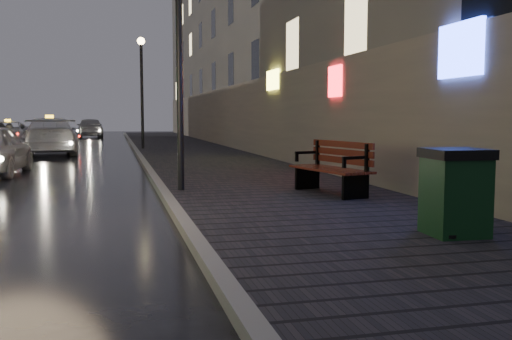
{
  "coord_description": "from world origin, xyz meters",
  "views": [
    {
      "loc": [
        0.5,
        -5.96,
        1.7
      ],
      "look_at": [
        2.67,
        2.76,
        0.85
      ],
      "focal_mm": 40.0,
      "sensor_mm": 36.0,
      "label": 1
    }
  ],
  "objects_px": {
    "lamp_near": "(179,29)",
    "car_far": "(90,128)",
    "bench": "(333,167)",
    "lamp_far": "(142,79)",
    "taxi_mid": "(50,136)",
    "taxi_far": "(8,133)",
    "trash_bin": "(455,191)"
  },
  "relations": [
    {
      "from": "trash_bin",
      "to": "taxi_mid",
      "type": "bearing_deg",
      "value": 112.56
    },
    {
      "from": "lamp_near",
      "to": "car_far",
      "type": "xyz_separation_m",
      "value": [
        -3.16,
        34.84,
        -2.7
      ]
    },
    {
      "from": "taxi_mid",
      "to": "car_far",
      "type": "distance_m",
      "value": 20.01
    },
    {
      "from": "bench",
      "to": "trash_bin",
      "type": "height_order",
      "value": "trash_bin"
    },
    {
      "from": "lamp_far",
      "to": "car_far",
      "type": "relative_size",
      "value": 1.13
    },
    {
      "from": "lamp_far",
      "to": "taxi_mid",
      "type": "distance_m",
      "value": 5.03
    },
    {
      "from": "bench",
      "to": "taxi_mid",
      "type": "distance_m",
      "value": 17.62
    },
    {
      "from": "taxi_far",
      "to": "car_far",
      "type": "distance_m",
      "value": 10.42
    },
    {
      "from": "lamp_far",
      "to": "car_far",
      "type": "bearing_deg",
      "value": 99.53
    },
    {
      "from": "lamp_near",
      "to": "car_far",
      "type": "relative_size",
      "value": 1.13
    },
    {
      "from": "lamp_far",
      "to": "taxi_far",
      "type": "bearing_deg",
      "value": 128.9
    },
    {
      "from": "lamp_near",
      "to": "bench",
      "type": "bearing_deg",
      "value": -24.22
    },
    {
      "from": "bench",
      "to": "taxi_mid",
      "type": "xyz_separation_m",
      "value": [
        -7.01,
        16.16,
        0.13
      ]
    },
    {
      "from": "lamp_near",
      "to": "car_far",
      "type": "bearing_deg",
      "value": 95.18
    },
    {
      "from": "bench",
      "to": "taxi_mid",
      "type": "height_order",
      "value": "taxi_mid"
    },
    {
      "from": "lamp_near",
      "to": "taxi_far",
      "type": "height_order",
      "value": "lamp_near"
    },
    {
      "from": "lamp_far",
      "to": "taxi_far",
      "type": "xyz_separation_m",
      "value": [
        -7.6,
        9.42,
        -2.8
      ]
    },
    {
      "from": "taxi_mid",
      "to": "car_far",
      "type": "relative_size",
      "value": 1.2
    },
    {
      "from": "lamp_far",
      "to": "taxi_mid",
      "type": "height_order",
      "value": "lamp_far"
    },
    {
      "from": "lamp_near",
      "to": "car_far",
      "type": "distance_m",
      "value": 35.09
    },
    {
      "from": "lamp_near",
      "to": "trash_bin",
      "type": "relative_size",
      "value": 4.66
    },
    {
      "from": "lamp_near",
      "to": "taxi_mid",
      "type": "relative_size",
      "value": 0.95
    },
    {
      "from": "lamp_far",
      "to": "bench",
      "type": "distance_m",
      "value": 17.77
    },
    {
      "from": "car_far",
      "to": "bench",
      "type": "bearing_deg",
      "value": 94.78
    },
    {
      "from": "lamp_near",
      "to": "lamp_far",
      "type": "xyz_separation_m",
      "value": [
        0.0,
        16.0,
        0.0
      ]
    },
    {
      "from": "trash_bin",
      "to": "lamp_far",
      "type": "bearing_deg",
      "value": 101.24
    },
    {
      "from": "lamp_near",
      "to": "bench",
      "type": "relative_size",
      "value": 2.43
    },
    {
      "from": "lamp_near",
      "to": "trash_bin",
      "type": "bearing_deg",
      "value": -61.7
    },
    {
      "from": "lamp_far",
      "to": "bench",
      "type": "bearing_deg",
      "value": -80.47
    },
    {
      "from": "taxi_far",
      "to": "car_far",
      "type": "height_order",
      "value": "car_far"
    },
    {
      "from": "lamp_far",
      "to": "taxi_mid",
      "type": "relative_size",
      "value": 0.95
    },
    {
      "from": "lamp_near",
      "to": "bench",
      "type": "xyz_separation_m",
      "value": [
        2.91,
        -1.31,
        -2.81
      ]
    }
  ]
}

